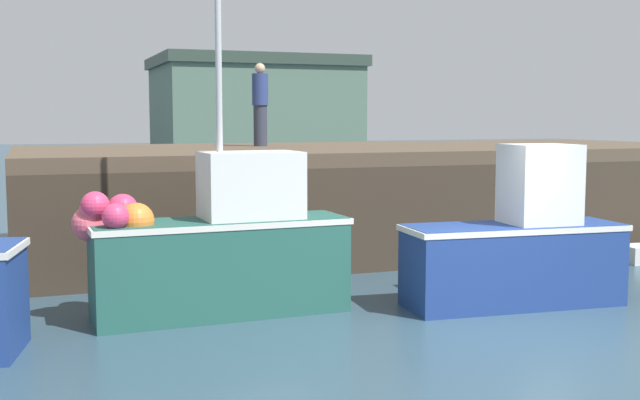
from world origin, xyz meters
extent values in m
cube|color=#2D4756|center=(0.00, 0.00, -0.05)|extent=(120.00, 160.00, 0.10)
cube|color=brown|center=(1.34, 7.38, 1.97)|extent=(14.61, 6.05, 0.25)
cube|color=#392E23|center=(1.34, 4.48, 0.92)|extent=(14.61, 0.24, 1.85)
cylinder|color=#392E23|center=(-5.56, 4.58, 0.92)|extent=(0.36, 0.36, 1.85)
cylinder|color=#392E23|center=(1.34, 4.58, 0.92)|extent=(0.36, 0.36, 1.85)
cylinder|color=#392E23|center=(-3.04, 10.18, 0.92)|extent=(0.36, 0.36, 1.85)
cylinder|color=#392E23|center=(5.73, 10.18, 0.92)|extent=(0.36, 0.36, 1.85)
cylinder|color=#392E23|center=(-2.11, 4.58, 0.92)|extent=(6.94, 0.18, 1.65)
cube|color=#23564C|center=(-3.21, 2.35, 0.66)|extent=(3.47, 1.11, 1.32)
cube|color=silver|center=(-3.21, 2.35, 1.27)|extent=(3.54, 1.13, 0.08)
cube|color=silver|center=(-2.78, 2.36, 1.78)|extent=(1.35, 0.92, 0.91)
cylinder|color=#B7B7BC|center=(-3.21, 2.35, 3.75)|extent=(0.09, 0.09, 3.04)
sphere|color=#DB3866|center=(-4.64, 2.00, 1.46)|extent=(0.34, 0.34, 0.34)
sphere|color=#EA5B70|center=(-4.89, 2.38, 1.51)|extent=(0.32, 0.32, 0.32)
sphere|color=orange|center=(-4.36, 2.21, 1.37)|extent=(0.47, 0.47, 0.47)
sphere|color=#DB3866|center=(-4.47, 2.73, 1.47)|extent=(0.41, 0.41, 0.41)
sphere|color=#DB3866|center=(-4.85, 2.35, 1.57)|extent=(0.37, 0.37, 0.37)
sphere|color=#EA5B70|center=(-4.91, 2.48, 1.33)|extent=(0.47, 0.47, 0.47)
cube|color=navy|center=(0.85, 1.44, 0.59)|extent=(3.21, 1.25, 1.18)
cube|color=silver|center=(0.85, 1.44, 1.13)|extent=(3.27, 1.28, 0.08)
cube|color=silver|center=(1.25, 1.41, 1.75)|extent=(1.02, 0.91, 1.14)
cylinder|color=#2D3342|center=(-0.98, 8.18, 2.53)|extent=(0.29, 0.29, 0.86)
cylinder|color=navy|center=(-0.98, 8.18, 3.30)|extent=(0.34, 0.34, 0.67)
sphere|color=tan|center=(-0.98, 8.18, 3.74)|extent=(0.22, 0.22, 0.22)
cube|color=#4C6656|center=(4.50, 28.54, 2.52)|extent=(8.84, 6.75, 5.05)
cube|color=#2D3D34|center=(4.50, 28.54, 5.30)|extent=(9.19, 7.02, 0.50)
camera|label=1|loc=(-5.63, -8.15, 2.69)|focal=44.53mm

